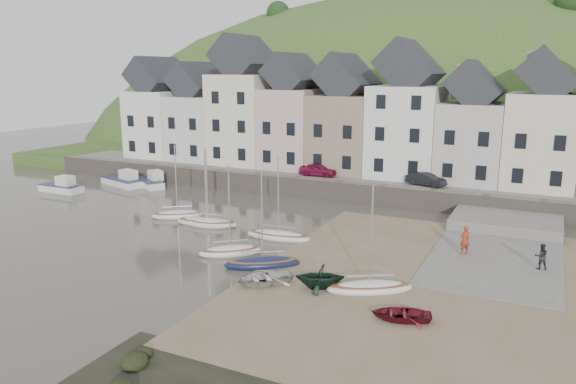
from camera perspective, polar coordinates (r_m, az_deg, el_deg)
The scene contains 25 objects.
ground at distance 36.75m, azimuth -4.10°, elevation -6.43°, with size 160.00×160.00×0.00m, color #4D473C.
quay_land at distance 65.42m, azimuth 9.97°, elevation 2.59°, with size 90.00×30.00×1.50m, color #355020.
quay_street at distance 54.47m, azimuth 6.66°, elevation 1.54°, with size 70.00×7.00×0.10m, color slate.
seawall at distance 51.38m, azimuth 5.35°, elevation 0.15°, with size 70.00×1.20×1.80m, color slate.
beach at distance 32.98m, azimuth 12.94°, elevation -8.97°, with size 18.00×26.00×0.06m, color brown.
slipway at distance 39.95m, azimuth 21.20°, elevation -5.62°, with size 8.00×18.00×0.12m, color slate.
hillside at distance 97.52m, azimuth 11.29°, elevation -5.47°, with size 134.40×84.00×84.00m.
townhouse_terrace at distance 56.46m, azimuth 9.69°, elevation 7.76°, with size 61.05×8.00×13.93m.
sailboat_0 at distance 46.12m, azimuth -11.51°, elevation -2.33°, with size 4.35×3.68×6.32m.
sailboat_1 at distance 43.20m, azimuth -8.38°, elevation -3.23°, with size 3.89×2.08×6.32m.
sailboat_2 at distance 43.44m, azimuth -8.53°, elevation -3.15°, with size 5.30×2.37×6.32m.
sailboat_3 at distance 36.52m, azimuth -6.07°, elevation -6.16°, with size 4.20×3.82×6.32m.
sailboat_4 at distance 39.58m, azimuth -1.01°, elevation -4.59°, with size 5.03×1.95×6.32m.
sailboat_5 at distance 34.24m, azimuth -2.70°, elevation -7.41°, with size 4.82×3.91×6.32m.
sailboat_6 at distance 30.86m, azimuth 8.57°, elevation -9.86°, with size 4.94×3.76×6.32m.
motorboat_0 at distance 60.16m, azimuth -16.92°, elevation 1.19°, with size 5.76×3.21×1.70m.
motorboat_1 at distance 59.06m, azimuth -22.62°, elevation 0.55°, with size 4.62×1.80×1.70m.
motorboat_2 at distance 58.94m, azimuth -14.22°, elevation 1.12°, with size 4.92×3.88×1.70m.
rowboat_white at distance 31.45m, azimuth -2.49°, elevation -9.00°, with size 2.36×3.30×0.68m, color silver.
rowboat_green at distance 30.74m, azimuth 3.37°, elevation -8.79°, with size 2.35×2.72×1.43m, color black.
rowboat_red at distance 27.81m, azimuth 11.75°, elevation -12.39°, with size 2.09×2.93×0.61m, color maroon.
person_red at distance 37.72m, azimuth 18.05°, elevation -4.82°, with size 0.70×0.46×1.92m, color maroon.
person_dark at distance 36.72m, azimuth 25.03°, elevation -6.13°, with size 0.78×0.61×1.61m, color #242328.
car_left at distance 54.53m, azimuth 3.18°, elevation 2.35°, with size 1.51×3.76×1.28m, color maroon.
car_right at distance 51.45m, azimuth 14.28°, elevation 1.31°, with size 1.28×3.68×1.21m, color black.
Camera 1 is at (17.42, -30.04, 12.04)m, focal length 33.88 mm.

